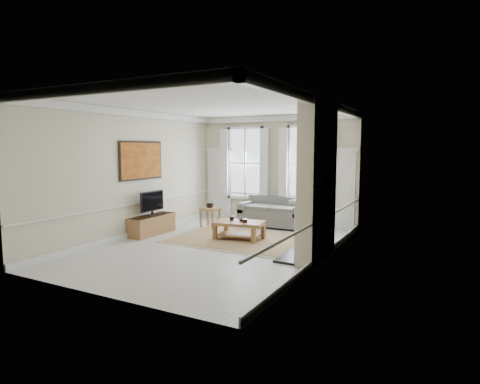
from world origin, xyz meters
The scene contains 23 objects.
floor centered at (0.00, 0.00, 0.00)m, with size 7.20×7.20×0.00m, color #B7B5AD.
ceiling centered at (0.00, 0.00, 3.40)m, with size 7.20×7.20×0.00m, color white.
back_wall centered at (0.00, 3.60, 1.70)m, with size 5.20×5.20×0.00m, color beige.
left_wall centered at (-2.60, 0.00, 1.70)m, with size 7.20×7.20×0.00m, color beige.
right_wall centered at (2.60, 0.00, 1.70)m, with size 7.20×7.20×0.00m, color beige.
window_left centered at (-1.05, 3.55, 1.90)m, with size 1.26×0.20×2.20m, color #B2BCC6, non-canonical shape.
window_right centered at (1.05, 3.55, 1.90)m, with size 1.26×0.20×2.20m, color #B2BCC6, non-canonical shape.
door_left centered at (-2.05, 3.56, 1.15)m, with size 0.90×0.08×2.30m, color silver.
door_right centered at (2.05, 3.56, 1.15)m, with size 0.90×0.08×2.30m, color silver.
painting centered at (-2.56, 0.30, 2.05)m, with size 0.05×1.66×1.06m, color #C46C21.
chimney_breast centered at (2.43, 0.20, 1.70)m, with size 0.35×1.70×3.38m, color beige.
hearth centered at (2.00, 0.20, 0.03)m, with size 0.55×1.50×0.05m, color black.
fireplace centered at (2.20, 0.20, 0.73)m, with size 0.21×1.45×1.33m.
mirror centered at (2.21, 0.20, 2.05)m, with size 0.06×1.26×1.06m, color #BB8833.
sofa centered at (0.17, 3.11, 0.37)m, with size 2.00×0.97×0.89m.
side_table centered at (-1.44, 2.01, 0.49)m, with size 0.65×0.65×0.60m.
rug centered at (0.10, 0.99, 0.01)m, with size 3.50×2.60×0.02m, color #9C7850.
coffee_table centered at (0.10, 0.99, 0.40)m, with size 1.41×0.99×0.48m.
ceramic_pot_a centered at (-0.15, 1.04, 0.54)m, with size 0.11×0.11×0.11m, color black.
ceramic_pot_b centered at (0.30, 0.94, 0.53)m, with size 0.13×0.13×0.09m, color black.
bowl centered at (0.15, 1.09, 0.51)m, with size 0.24×0.24×0.06m, color black.
tv_stand centered at (-2.34, 0.42, 0.27)m, with size 0.48×1.49×0.53m, color brown.
tv centered at (-2.32, 0.42, 0.93)m, with size 0.08×0.90×0.68m.
Camera 1 is at (4.98, -8.08, 2.39)m, focal length 30.00 mm.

